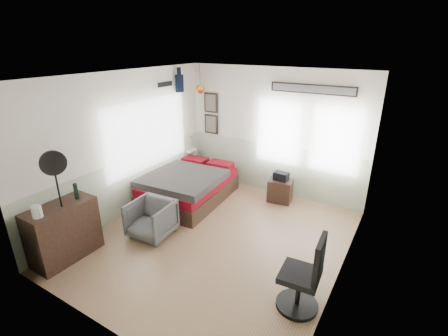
{
  "coord_description": "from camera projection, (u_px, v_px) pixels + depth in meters",
  "views": [
    {
      "loc": [
        2.56,
        -3.99,
        3.17
      ],
      "look_at": [
        -0.1,
        0.4,
        1.15
      ],
      "focal_mm": 26.0,
      "sensor_mm": 36.0,
      "label": 1
    }
  ],
  "objects": [
    {
      "name": "ground_plane",
      "position": [
        217.0,
        239.0,
        5.57
      ],
      "size": [
        4.0,
        4.5,
        0.01
      ],
      "primitive_type": "cube",
      "color": "#8B6A49"
    },
    {
      "name": "bottle",
      "position": [
        76.0,
        191.0,
        4.96
      ],
      "size": [
        0.06,
        0.06,
        0.25
      ],
      "primitive_type": "cylinder",
      "color": "black",
      "rests_on": "dresser"
    },
    {
      "name": "armchair",
      "position": [
        151.0,
        219.0,
        5.55
      ],
      "size": [
        0.73,
        0.75,
        0.64
      ],
      "primitive_type": "imported",
      "rotation": [
        0.0,
        0.0,
        0.07
      ],
      "color": "#5F5F62",
      "rests_on": "ground_plane"
    },
    {
      "name": "wall_decor",
      "position": [
        222.0,
        95.0,
        6.89
      ],
      "size": [
        3.55,
        1.32,
        1.44
      ],
      "color": "black",
      "rests_on": "room_shell"
    },
    {
      "name": "black_bag",
      "position": [
        281.0,
        176.0,
        6.69
      ],
      "size": [
        0.3,
        0.21,
        0.17
      ],
      "primitive_type": "cube",
      "rotation": [
        0.0,
        0.0,
        -0.06
      ],
      "color": "black",
      "rests_on": "nightstand"
    },
    {
      "name": "kettle",
      "position": [
        37.0,
        211.0,
        4.44
      ],
      "size": [
        0.16,
        0.13,
        0.18
      ],
      "rotation": [
        0.0,
        0.0,
        0.05
      ],
      "color": "silver",
      "rests_on": "dresser"
    },
    {
      "name": "dresser",
      "position": [
        64.0,
        232.0,
        4.95
      ],
      "size": [
        0.48,
        1.0,
        0.9
      ],
      "primitive_type": "cube",
      "color": "black",
      "rests_on": "ground_plane"
    },
    {
      "name": "stand_fan",
      "position": [
        53.0,
        164.0,
        4.5
      ],
      "size": [
        0.21,
        0.34,
        0.87
      ],
      "rotation": [
        0.0,
        0.0,
        -0.38
      ],
      "color": "black",
      "rests_on": "dresser"
    },
    {
      "name": "bed",
      "position": [
        189.0,
        186.0,
        6.84
      ],
      "size": [
        1.55,
        2.08,
        0.64
      ],
      "rotation": [
        0.0,
        0.0,
        0.07
      ],
      "color": "black",
      "rests_on": "ground_plane"
    },
    {
      "name": "nightstand",
      "position": [
        280.0,
        190.0,
        6.81
      ],
      "size": [
        0.53,
        0.45,
        0.48
      ],
      "primitive_type": "cube",
      "rotation": [
        0.0,
        0.0,
        0.15
      ],
      "color": "black",
      "rests_on": "ground_plane"
    },
    {
      "name": "room_shell",
      "position": [
        218.0,
        146.0,
        5.17
      ],
      "size": [
        4.02,
        4.52,
        2.71
      ],
      "color": "white",
      "rests_on": "ground_plane"
    },
    {
      "name": "task_chair",
      "position": [
        304.0,
        280.0,
        3.97
      ],
      "size": [
        0.53,
        0.53,
        1.06
      ],
      "rotation": [
        0.0,
        0.0,
        0.07
      ],
      "color": "black",
      "rests_on": "ground_plane"
    }
  ]
}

